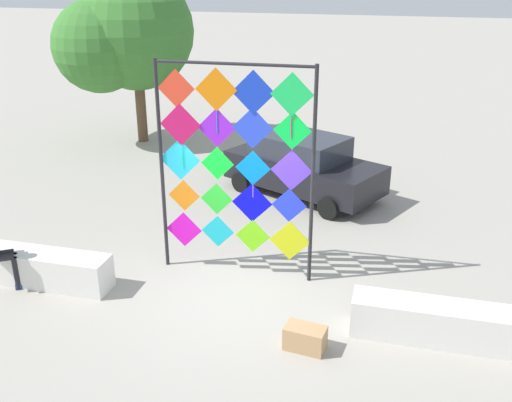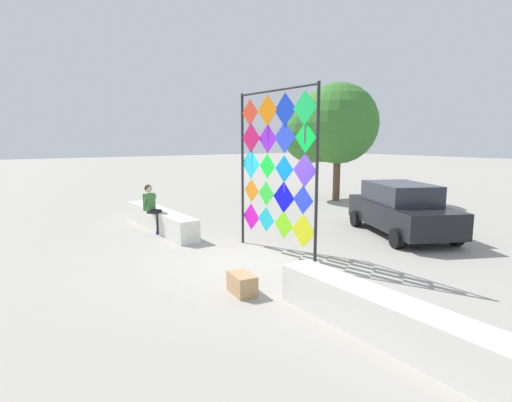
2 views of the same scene
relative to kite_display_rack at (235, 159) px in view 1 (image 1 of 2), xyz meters
name	(u,v)px [view 1 (image 1 of 2)]	position (x,y,z in m)	size (l,w,h in m)	color
ground	(230,298)	(0.14, -0.94, -2.29)	(120.00, 120.00, 0.00)	#9E998E
plaza_ledge_right	(500,331)	(4.59, -1.32, -1.97)	(4.51, 0.60, 0.64)	silver
kite_display_rack	(235,159)	(0.00, 0.00, 0.00)	(2.89, 0.15, 4.03)	#232328
parked_car	(303,165)	(0.48, 4.36, -1.51)	(4.34, 3.27, 1.55)	black
cardboard_box_large	(305,338)	(1.70, -2.06, -2.10)	(0.63, 0.37, 0.38)	tan
tree_far_right	(121,37)	(-5.95, 7.61, 1.09)	(4.14, 4.05, 5.41)	brown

